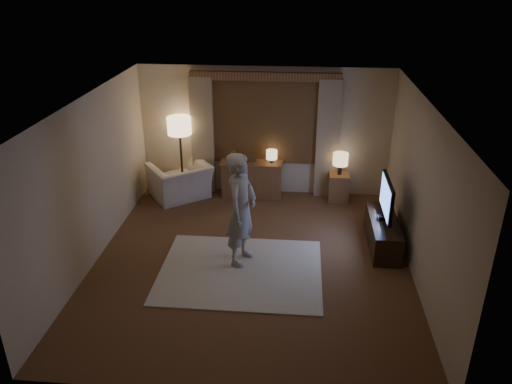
# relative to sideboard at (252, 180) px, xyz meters

# --- Properties ---
(room) EXTENTS (5.04, 5.54, 2.64)m
(room) POSITION_rel_sideboard_xyz_m (0.24, -2.00, 0.98)
(room) COLOR brown
(room) RESTS_ON ground
(rug) EXTENTS (2.50, 2.00, 0.02)m
(rug) POSITION_rel_sideboard_xyz_m (0.10, -2.80, -0.34)
(rug) COLOR beige
(rug) RESTS_ON floor
(sideboard) EXTENTS (1.20, 0.40, 0.70)m
(sideboard) POSITION_rel_sideboard_xyz_m (0.00, 0.00, 0.00)
(sideboard) COLOR brown
(sideboard) RESTS_ON floor
(picture_frame) EXTENTS (0.16, 0.02, 0.20)m
(picture_frame) POSITION_rel_sideboard_xyz_m (0.00, 0.00, 0.45)
(picture_frame) COLOR brown
(picture_frame) RESTS_ON sideboard
(plant) EXTENTS (0.17, 0.13, 0.30)m
(plant) POSITION_rel_sideboard_xyz_m (-0.40, 0.00, 0.50)
(plant) COLOR #999999
(plant) RESTS_ON sideboard
(table_lamp_sideboard) EXTENTS (0.22, 0.22, 0.30)m
(table_lamp_sideboard) POSITION_rel_sideboard_xyz_m (0.40, 0.00, 0.55)
(table_lamp_sideboard) COLOR black
(table_lamp_sideboard) RESTS_ON sideboard
(floor_lamp) EXTENTS (0.47, 0.47, 1.63)m
(floor_lamp) POSITION_rel_sideboard_xyz_m (-1.44, 0.00, 1.02)
(floor_lamp) COLOR black
(floor_lamp) RESTS_ON floor
(armchair) EXTENTS (1.47, 1.45, 0.72)m
(armchair) POSITION_rel_sideboard_xyz_m (-1.44, -0.23, 0.01)
(armchair) COLOR beige
(armchair) RESTS_ON floor
(side_table) EXTENTS (0.40, 0.40, 0.56)m
(side_table) POSITION_rel_sideboard_xyz_m (1.76, -0.05, -0.07)
(side_table) COLOR brown
(side_table) RESTS_ON floor
(table_lamp_side) EXTENTS (0.30, 0.30, 0.44)m
(table_lamp_side) POSITION_rel_sideboard_xyz_m (1.76, -0.05, 0.52)
(table_lamp_side) COLOR black
(table_lamp_side) RESTS_ON side_table
(tv_stand) EXTENTS (0.45, 1.40, 0.50)m
(tv_stand) POSITION_rel_sideboard_xyz_m (2.39, -1.81, -0.10)
(tv_stand) COLOR black
(tv_stand) RESTS_ON floor
(tv) EXTENTS (0.24, 0.98, 0.71)m
(tv) POSITION_rel_sideboard_xyz_m (2.39, -1.81, 0.54)
(tv) COLOR black
(tv) RESTS_ON tv_stand
(person) EXTENTS (0.62, 0.77, 1.83)m
(person) POSITION_rel_sideboard_xyz_m (0.09, -2.51, 0.59)
(person) COLOR #A4A098
(person) RESTS_ON rug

